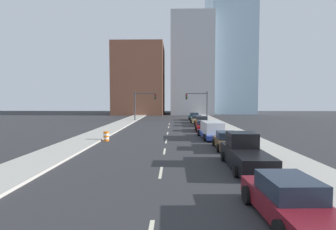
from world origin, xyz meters
TOP-DOWN VIEW (x-y plane):
  - sidewalk_left at (-8.23, 52.37)m, footprint 3.45×104.73m
  - sidewalk_right at (8.23, 52.37)m, footprint 3.45×104.73m
  - lane_stripe_at_15m at (0.00, 14.81)m, footprint 0.16×2.40m
  - lane_stripe_at_21m at (0.00, 20.96)m, footprint 0.16×2.40m
  - lane_stripe_at_26m at (0.00, 26.03)m, footprint 0.16×2.40m
  - lane_stripe_at_32m at (0.00, 32.41)m, footprint 0.16×2.40m
  - lane_stripe_at_40m at (0.00, 39.82)m, footprint 0.16×2.40m
  - lane_stripe_at_45m at (0.00, 44.89)m, footprint 0.16×2.40m
  - building_brick_left at (-9.14, 77.35)m, footprint 14.00×16.00m
  - building_office_center at (5.94, 81.35)m, footprint 12.00×20.00m
  - building_glass_right at (18.34, 85.35)m, footprint 13.00×20.00m
  - traffic_signal_left at (-5.63, 51.80)m, footprint 4.37×0.35m
  - traffic_signal_right at (6.08, 51.80)m, footprint 4.37×0.35m
  - traffic_barrel at (-6.04, 26.18)m, footprint 0.56×0.56m
  - sedan_maroon at (4.61, 8.95)m, footprint 2.25×4.82m
  - pickup_truck_black at (5.04, 15.99)m, footprint 2.23×5.94m
  - sedan_brown at (5.23, 22.09)m, footprint 2.21×4.60m
  - box_truck_blue at (4.81, 28.12)m, footprint 2.62×6.39m
  - sedan_red at (4.65, 35.06)m, footprint 2.17×4.47m
  - sedan_orange at (5.21, 41.82)m, footprint 2.26×4.80m
  - sedan_tan at (4.89, 47.25)m, footprint 2.23×4.82m
  - sedan_teal at (5.00, 54.01)m, footprint 2.17×4.76m

SIDE VIEW (x-z plane):
  - lane_stripe_at_15m at x=0.00m, z-range 0.00..0.01m
  - lane_stripe_at_21m at x=0.00m, z-range 0.00..0.01m
  - lane_stripe_at_26m at x=0.00m, z-range 0.00..0.01m
  - lane_stripe_at_32m at x=0.00m, z-range 0.00..0.01m
  - lane_stripe_at_40m at x=0.00m, z-range 0.00..0.01m
  - lane_stripe_at_45m at x=0.00m, z-range 0.00..0.01m
  - sidewalk_left at x=-8.23m, z-range 0.00..0.16m
  - sidewalk_right at x=8.23m, z-range 0.00..0.16m
  - traffic_barrel at x=-6.04m, z-range 0.00..0.95m
  - sedan_red at x=4.65m, z-range -0.06..1.32m
  - sedan_tan at x=4.89m, z-range -0.05..1.32m
  - sedan_brown at x=5.23m, z-range -0.06..1.38m
  - sedan_teal at x=5.00m, z-range -0.07..1.45m
  - sedan_maroon at x=4.61m, z-range -0.06..1.45m
  - sedan_orange at x=5.21m, z-range -0.07..1.48m
  - pickup_truck_black at x=5.04m, z-range -0.20..1.86m
  - box_truck_blue at x=4.81m, z-range -0.03..1.78m
  - traffic_signal_left at x=-5.63m, z-range 0.88..6.70m
  - traffic_signal_right at x=6.08m, z-range 0.88..6.70m
  - building_brick_left at x=-9.14m, z-range 0.00..19.96m
  - building_office_center at x=5.94m, z-range 0.00..28.46m
  - building_glass_right at x=18.34m, z-range 0.00..41.25m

